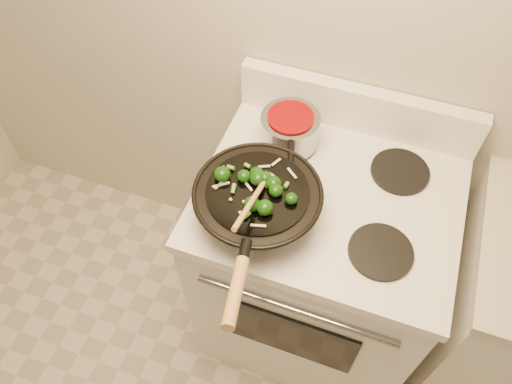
% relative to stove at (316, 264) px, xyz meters
% --- Properties ---
extents(stove, '(0.78, 0.67, 1.08)m').
position_rel_stove_xyz_m(stove, '(0.00, 0.00, 0.00)').
color(stove, white).
rests_on(stove, ground).
extents(wok, '(0.36, 0.59, 0.19)m').
position_rel_stove_xyz_m(wok, '(-0.18, -0.16, 0.52)').
color(wok, black).
rests_on(wok, stove).
extents(stirfry, '(0.24, 0.24, 0.04)m').
position_rel_stove_xyz_m(stirfry, '(-0.18, -0.15, 0.59)').
color(stirfry, '#0F3708').
rests_on(stirfry, wok).
extents(wooden_spoon, '(0.06, 0.26, 0.10)m').
position_rel_stove_xyz_m(wooden_spoon, '(-0.17, -0.18, 0.61)').
color(wooden_spoon, '#B68747').
rests_on(wooden_spoon, wok).
extents(saucepan, '(0.19, 0.29, 0.11)m').
position_rel_stove_xyz_m(saucepan, '(-0.18, 0.15, 0.52)').
color(saucepan, gray).
rests_on(saucepan, stove).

